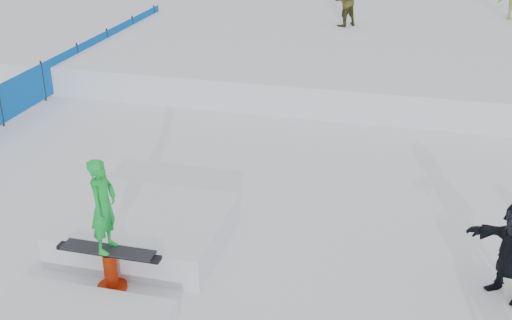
# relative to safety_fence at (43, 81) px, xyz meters

# --- Properties ---
(ground) EXTENTS (120.00, 120.00, 0.00)m
(ground) POSITION_rel_safety_fence_xyz_m (6.50, -6.60, -0.55)
(ground) COLOR white
(snow_midrise) EXTENTS (50.00, 18.00, 0.80)m
(snow_midrise) POSITION_rel_safety_fence_xyz_m (6.50, 9.40, -0.15)
(snow_midrise) COLOR white
(snow_midrise) RESTS_ON ground
(safety_fence) EXTENTS (0.05, 16.00, 1.10)m
(safety_fence) POSITION_rel_safety_fence_xyz_m (0.00, 0.00, 0.00)
(safety_fence) COLOR #0754B3
(safety_fence) RESTS_ON ground
(walker_olive) EXTENTS (1.05, 1.05, 1.72)m
(walker_olive) POSITION_rel_safety_fence_xyz_m (7.00, 7.29, 1.11)
(walker_olive) COLOR #3D3B15
(walker_olive) RESTS_ON snow_midrise
(jib_rail_feature) EXTENTS (2.60, 4.40, 2.11)m
(jib_rail_feature) POSITION_rel_safety_fence_xyz_m (5.47, -6.68, -0.25)
(jib_rail_feature) COLOR white
(jib_rail_feature) RESTS_ON ground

